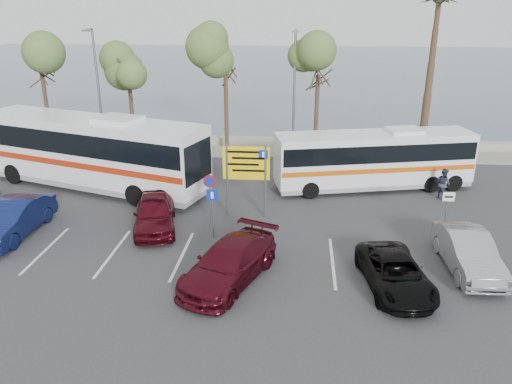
# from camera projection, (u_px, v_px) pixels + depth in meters

# --- Properties ---
(ground) EXTENTS (120.00, 120.00, 0.00)m
(ground) POSITION_uv_depth(u_px,v_px,m) (215.00, 246.00, 21.20)
(ground) COLOR #323234
(ground) RESTS_ON ground
(kerb_strip) EXTENTS (44.00, 2.40, 0.15)m
(kerb_strip) POSITION_uv_depth(u_px,v_px,m) (249.00, 152.00, 34.21)
(kerb_strip) COLOR gray
(kerb_strip) RESTS_ON ground
(seawall) EXTENTS (48.00, 0.80, 0.60)m
(seawall) POSITION_uv_depth(u_px,v_px,m) (252.00, 141.00, 35.99)
(seawall) COLOR gray
(seawall) RESTS_ON ground
(sea) EXTENTS (140.00, 140.00, 0.00)m
(sea) POSITION_uv_depth(u_px,v_px,m) (279.00, 69.00, 77.05)
(sea) COLOR #415269
(sea) RESTS_ON ground
(tree_far_left) EXTENTS (3.20, 3.20, 7.60)m
(tree_far_left) POSITION_uv_depth(u_px,v_px,m) (39.00, 56.00, 33.14)
(tree_far_left) COLOR #382619
(tree_far_left) RESTS_ON kerb_strip
(tree_left) EXTENTS (3.20, 3.20, 7.20)m
(tree_left) POSITION_uv_depth(u_px,v_px,m) (127.00, 62.00, 32.76)
(tree_left) COLOR #382619
(tree_left) RESTS_ON kerb_strip
(tree_mid) EXTENTS (3.20, 3.20, 8.00)m
(tree_mid) POSITION_uv_depth(u_px,v_px,m) (225.00, 53.00, 31.99)
(tree_mid) COLOR #382619
(tree_mid) RESTS_ON kerb_strip
(tree_right) EXTENTS (3.20, 3.20, 7.40)m
(tree_right) POSITION_uv_depth(u_px,v_px,m) (319.00, 62.00, 31.67)
(tree_right) COLOR #382619
(tree_right) RESTS_ON kerb_strip
(street_lamp_left) EXTENTS (0.45, 1.15, 8.01)m
(street_lamp_left) POSITION_uv_depth(u_px,v_px,m) (98.00, 85.00, 32.98)
(street_lamp_left) COLOR slate
(street_lamp_left) RESTS_ON kerb_strip
(street_lamp_right) EXTENTS (0.45, 1.15, 8.01)m
(street_lamp_right) POSITION_uv_depth(u_px,v_px,m) (294.00, 87.00, 31.90)
(street_lamp_right) COLOR slate
(street_lamp_right) RESTS_ON kerb_strip
(direction_sign) EXTENTS (2.20, 0.12, 3.60)m
(direction_sign) POSITION_uv_depth(u_px,v_px,m) (246.00, 169.00, 23.23)
(direction_sign) COLOR slate
(direction_sign) RESTS_ON ground
(sign_no_stop) EXTENTS (0.60, 0.08, 2.35)m
(sign_no_stop) POSITION_uv_depth(u_px,v_px,m) (210.00, 191.00, 22.91)
(sign_no_stop) COLOR slate
(sign_no_stop) RESTS_ON ground
(sign_parking) EXTENTS (0.50, 0.07, 2.25)m
(sign_parking) POSITION_uv_depth(u_px,v_px,m) (213.00, 207.00, 21.43)
(sign_parking) COLOR slate
(sign_parking) RESTS_ON ground
(sign_taxi) EXTENTS (0.50, 0.07, 2.20)m
(sign_taxi) POSITION_uv_depth(u_px,v_px,m) (447.00, 209.00, 21.27)
(sign_taxi) COLOR slate
(sign_taxi) RESTS_ON ground
(lane_markings) EXTENTS (12.02, 4.20, 0.01)m
(lane_markings) POSITION_uv_depth(u_px,v_px,m) (184.00, 256.00, 20.36)
(lane_markings) COLOR silver
(lane_markings) RESTS_ON ground
(coach_bus_left) EXTENTS (13.55, 6.90, 4.16)m
(coach_bus_left) POSITION_uv_depth(u_px,v_px,m) (92.00, 154.00, 27.22)
(coach_bus_left) COLOR white
(coach_bus_left) RESTS_ON ground
(coach_bus_right) EXTENTS (10.95, 4.68, 3.34)m
(coach_bus_right) POSITION_uv_depth(u_px,v_px,m) (373.00, 162.00, 27.23)
(coach_bus_right) COLOR white
(coach_bus_right) RESTS_ON ground
(car_blue) EXTENTS (1.77, 4.80, 1.57)m
(car_blue) POSITION_uv_depth(u_px,v_px,m) (13.00, 219.00, 21.90)
(car_blue) COLOR #101C4E
(car_blue) RESTS_ON ground
(car_maroon) EXTENTS (3.78, 5.44, 1.46)m
(car_maroon) POSITION_uv_depth(u_px,v_px,m) (229.00, 263.00, 18.30)
(car_maroon) COLOR #470B17
(car_maroon) RESTS_ON ground
(car_red) EXTENTS (2.82, 4.74, 1.51)m
(car_red) POSITION_uv_depth(u_px,v_px,m) (155.00, 213.00, 22.58)
(car_red) COLOR #460A13
(car_red) RESTS_ON ground
(suv_black) EXTENTS (2.64, 4.63, 1.22)m
(suv_black) POSITION_uv_depth(u_px,v_px,m) (395.00, 273.00, 17.86)
(suv_black) COLOR black
(suv_black) RESTS_ON ground
(car_silver_b) EXTENTS (1.76, 4.55, 1.48)m
(car_silver_b) POSITION_uv_depth(u_px,v_px,m) (468.00, 252.00, 19.07)
(car_silver_b) COLOR #96969B
(car_silver_b) RESTS_ON ground
(pedestrian_far) EXTENTS (0.94, 1.00, 1.65)m
(pedestrian_far) POSITION_uv_depth(u_px,v_px,m) (443.00, 184.00, 26.05)
(pedestrian_far) COLOR #303648
(pedestrian_far) RESTS_ON ground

